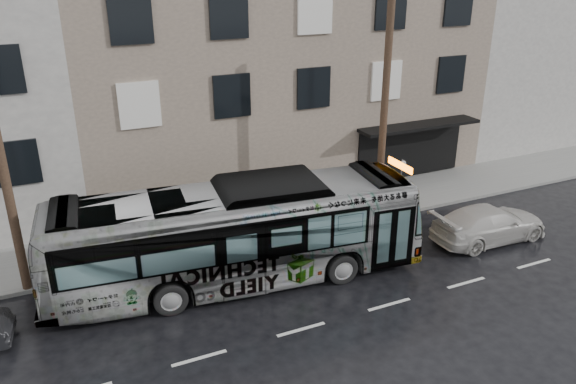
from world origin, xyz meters
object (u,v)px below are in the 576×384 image
object	(u,v)px
utility_pole_front	(384,114)
sign_post	(400,185)
utility_pole_rear	(2,162)
white_sedan	(489,223)
bus	(236,234)

from	to	relation	value
utility_pole_front	sign_post	world-z (taller)	utility_pole_front
utility_pole_front	sign_post	distance (m)	3.48
utility_pole_rear	sign_post	size ratio (longest dim) A/B	3.75
utility_pole_front	utility_pole_rear	size ratio (longest dim) A/B	1.00
utility_pole_rear	sign_post	xyz separation A→B (m)	(15.10, 0.00, -3.30)
utility_pole_front	white_sedan	xyz separation A→B (m)	(2.91, -3.56, -3.94)
sign_post	bus	distance (m)	8.69
sign_post	white_sedan	world-z (taller)	sign_post
utility_pole_rear	sign_post	world-z (taller)	utility_pole_rear
utility_pole_rear	bus	world-z (taller)	utility_pole_rear
utility_pole_rear	bus	bearing A→B (deg)	-18.78
sign_post	bus	world-z (taller)	bus
sign_post	white_sedan	size ratio (longest dim) A/B	0.49
utility_pole_front	utility_pole_rear	world-z (taller)	same
sign_post	white_sedan	xyz separation A→B (m)	(1.81, -3.56, -0.64)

